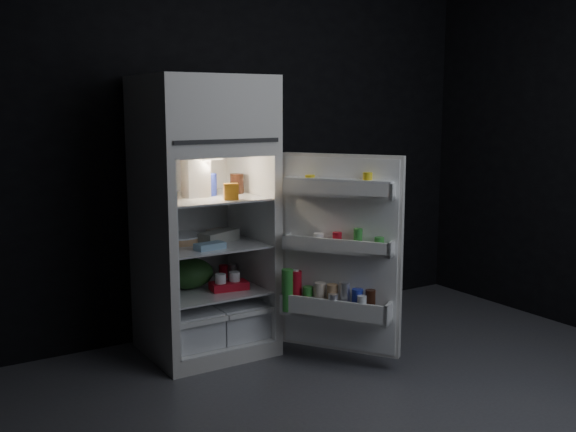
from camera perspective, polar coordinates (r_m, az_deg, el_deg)
floor at (r=3.80m, az=8.68°, el=-15.64°), size 4.00×3.40×0.00m
wall_back at (r=4.86m, az=-4.19°, el=6.41°), size 4.00×0.00×2.70m
refrigerator at (r=4.35m, az=-7.29°, el=0.79°), size 0.76×0.71×1.78m
fridge_door at (r=4.11m, az=4.27°, el=-3.58°), size 0.56×0.70×1.22m
milk_jug at (r=4.27m, az=-7.82°, el=3.20°), size 0.16×0.16×0.24m
mayo_jar at (r=4.34m, az=-6.75°, el=2.65°), size 0.14×0.14×0.14m
jam_jar at (r=4.43m, az=-4.35°, el=2.76°), size 0.11×0.11×0.13m
amber_bottle at (r=4.26m, az=-10.11°, el=2.99°), size 0.09×0.09×0.22m
small_carton at (r=4.14m, az=-4.85°, el=2.08°), size 0.10×0.09×0.10m
egg_carton at (r=4.37m, az=-5.88°, el=-1.73°), size 0.31×0.22×0.07m
pie at (r=4.39m, az=-9.26°, el=-1.96°), size 0.31×0.31×0.04m
flat_package at (r=4.15m, az=-6.63°, el=-2.54°), size 0.19×0.11×0.04m
wrapped_pkg at (r=4.55m, az=-5.92°, el=-1.41°), size 0.15×0.14×0.05m
produce_bag at (r=4.41m, az=-8.40°, el=-4.83°), size 0.41×0.38×0.20m
yogurt_tray at (r=4.37m, az=-5.01°, el=-5.90°), size 0.25×0.16×0.05m
small_can_red at (r=4.65m, az=-5.49°, el=-4.70°), size 0.08×0.08×0.09m
small_can_silver at (r=4.68m, az=-4.71°, el=-4.61°), size 0.08×0.08×0.09m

